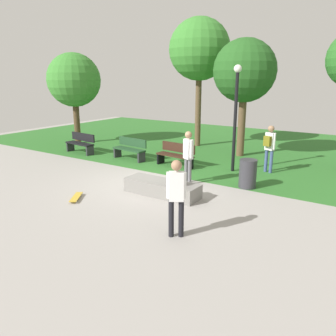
{
  "coord_description": "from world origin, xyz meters",
  "views": [
    {
      "loc": [
        6.41,
        -8.57,
        3.45
      ],
      "look_at": [
        1.0,
        -0.32,
        0.76
      ],
      "focal_mm": 35.89,
      "sensor_mm": 36.0,
      "label": 1
    }
  ],
  "objects_px": {
    "skateboard_by_ledge": "(76,197)",
    "skateboard_spare": "(167,186)",
    "skater_watching": "(188,153)",
    "tree_tall_oak": "(245,71)",
    "park_bench_by_oak": "(130,148)",
    "skater_performing_trick": "(176,193)",
    "tree_broad_elm": "(200,50)",
    "trash_bin": "(248,174)",
    "lamp_post": "(236,108)",
    "pedestrian_with_backpack": "(269,145)",
    "backpack_on_ledge": "(179,180)",
    "park_bench_near_path": "(81,143)",
    "concrete_ledge": "(162,188)",
    "park_bench_near_lamppost": "(176,154)",
    "tree_slender_maple": "(74,80)"
  },
  "relations": [
    {
      "from": "park_bench_by_oak",
      "to": "tree_tall_oak",
      "type": "xyz_separation_m",
      "value": [
        3.7,
        3.26,
        3.18
      ]
    },
    {
      "from": "skater_performing_trick",
      "to": "park_bench_by_oak",
      "type": "height_order",
      "value": "skater_performing_trick"
    },
    {
      "from": "backpack_on_ledge",
      "to": "park_bench_near_lamppost",
      "type": "xyz_separation_m",
      "value": [
        -2.09,
        3.17,
        -0.11
      ]
    },
    {
      "from": "skater_performing_trick",
      "to": "tree_broad_elm",
      "type": "height_order",
      "value": "tree_broad_elm"
    },
    {
      "from": "tree_tall_oak",
      "to": "pedestrian_with_backpack",
      "type": "xyz_separation_m",
      "value": [
        1.9,
        -2.06,
        -2.61
      ]
    },
    {
      "from": "trash_bin",
      "to": "skater_performing_trick",
      "type": "bearing_deg",
      "value": -91.32
    },
    {
      "from": "skateboard_by_ledge",
      "to": "skateboard_spare",
      "type": "distance_m",
      "value": 2.86
    },
    {
      "from": "skateboard_spare",
      "to": "tree_tall_oak",
      "type": "distance_m",
      "value": 6.66
    },
    {
      "from": "concrete_ledge",
      "to": "skateboard_spare",
      "type": "height_order",
      "value": "concrete_ledge"
    },
    {
      "from": "park_bench_by_oak",
      "to": "trash_bin",
      "type": "bearing_deg",
      "value": -9.22
    },
    {
      "from": "concrete_ledge",
      "to": "tree_tall_oak",
      "type": "xyz_separation_m",
      "value": [
        0.01,
        6.25,
        3.45
      ]
    },
    {
      "from": "skater_performing_trick",
      "to": "park_bench_near_lamppost",
      "type": "relative_size",
      "value": 1.07
    },
    {
      "from": "skater_performing_trick",
      "to": "park_bench_near_path",
      "type": "height_order",
      "value": "skater_performing_trick"
    },
    {
      "from": "park_bench_near_lamppost",
      "to": "park_bench_near_path",
      "type": "bearing_deg",
      "value": -175.63
    },
    {
      "from": "tree_tall_oak",
      "to": "concrete_ledge",
      "type": "bearing_deg",
      "value": -90.07
    },
    {
      "from": "park_bench_by_oak",
      "to": "park_bench_near_lamppost",
      "type": "distance_m",
      "value": 2.25
    },
    {
      "from": "skater_watching",
      "to": "tree_broad_elm",
      "type": "xyz_separation_m",
      "value": [
        -2.79,
        5.83,
        3.67
      ]
    },
    {
      "from": "skater_watching",
      "to": "park_bench_by_oak",
      "type": "xyz_separation_m",
      "value": [
        -3.78,
        1.59,
        -0.55
      ]
    },
    {
      "from": "concrete_ledge",
      "to": "pedestrian_with_backpack",
      "type": "distance_m",
      "value": 4.68
    },
    {
      "from": "tree_broad_elm",
      "to": "pedestrian_with_backpack",
      "type": "relative_size",
      "value": 3.55
    },
    {
      "from": "lamp_post",
      "to": "pedestrian_with_backpack",
      "type": "height_order",
      "value": "lamp_post"
    },
    {
      "from": "lamp_post",
      "to": "pedestrian_with_backpack",
      "type": "distance_m",
      "value": 1.84
    },
    {
      "from": "concrete_ledge",
      "to": "park_bench_near_path",
      "type": "distance_m",
      "value": 6.99
    },
    {
      "from": "lamp_post",
      "to": "concrete_ledge",
      "type": "bearing_deg",
      "value": -101.45
    },
    {
      "from": "skater_watching",
      "to": "tree_tall_oak",
      "type": "distance_m",
      "value": 5.52
    },
    {
      "from": "tree_broad_elm",
      "to": "lamp_post",
      "type": "xyz_separation_m",
      "value": [
        3.45,
        -3.57,
        -2.32
      ]
    },
    {
      "from": "backpack_on_ledge",
      "to": "tree_tall_oak",
      "type": "relative_size",
      "value": 0.06
    },
    {
      "from": "skater_performing_trick",
      "to": "skateboard_by_ledge",
      "type": "bearing_deg",
      "value": 173.76
    },
    {
      "from": "backpack_on_ledge",
      "to": "park_bench_near_path",
      "type": "bearing_deg",
      "value": -112.51
    },
    {
      "from": "park_bench_near_path",
      "to": "tree_broad_elm",
      "type": "relative_size",
      "value": 0.26
    },
    {
      "from": "concrete_ledge",
      "to": "skateboard_by_ledge",
      "type": "distance_m",
      "value": 2.53
    },
    {
      "from": "backpack_on_ledge",
      "to": "park_bench_near_lamppost",
      "type": "bearing_deg",
      "value": -147.67
    },
    {
      "from": "skateboard_by_ledge",
      "to": "skateboard_spare",
      "type": "xyz_separation_m",
      "value": [
        1.63,
        2.34,
        0.0
      ]
    },
    {
      "from": "skater_performing_trick",
      "to": "lamp_post",
      "type": "relative_size",
      "value": 0.45
    },
    {
      "from": "skater_watching",
      "to": "backpack_on_ledge",
      "type": "bearing_deg",
      "value": -69.25
    },
    {
      "from": "backpack_on_ledge",
      "to": "tree_slender_maple",
      "type": "distance_m",
      "value": 10.41
    },
    {
      "from": "skater_watching",
      "to": "tree_broad_elm",
      "type": "distance_m",
      "value": 7.43
    },
    {
      "from": "skater_watching",
      "to": "tree_slender_maple",
      "type": "bearing_deg",
      "value": 161.01
    },
    {
      "from": "tree_slender_maple",
      "to": "pedestrian_with_backpack",
      "type": "relative_size",
      "value": 2.66
    },
    {
      "from": "skater_performing_trick",
      "to": "tree_slender_maple",
      "type": "relative_size",
      "value": 0.38
    },
    {
      "from": "skateboard_spare",
      "to": "park_bench_near_lamppost",
      "type": "relative_size",
      "value": 0.5
    },
    {
      "from": "tree_broad_elm",
      "to": "tree_tall_oak",
      "type": "height_order",
      "value": "tree_broad_elm"
    },
    {
      "from": "skater_watching",
      "to": "park_bench_near_path",
      "type": "distance_m",
      "value": 6.67
    },
    {
      "from": "park_bench_near_path",
      "to": "skater_watching",
      "type": "bearing_deg",
      "value": -11.44
    },
    {
      "from": "skateboard_spare",
      "to": "concrete_ledge",
      "type": "bearing_deg",
      "value": -69.29
    },
    {
      "from": "park_bench_near_path",
      "to": "park_bench_near_lamppost",
      "type": "bearing_deg",
      "value": 4.37
    },
    {
      "from": "tree_tall_oak",
      "to": "lamp_post",
      "type": "height_order",
      "value": "tree_tall_oak"
    },
    {
      "from": "concrete_ledge",
      "to": "tree_slender_maple",
      "type": "relative_size",
      "value": 0.51
    },
    {
      "from": "skater_performing_trick",
      "to": "skateboard_spare",
      "type": "distance_m",
      "value": 3.56
    },
    {
      "from": "concrete_ledge",
      "to": "tree_slender_maple",
      "type": "bearing_deg",
      "value": 152.77
    }
  ]
}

